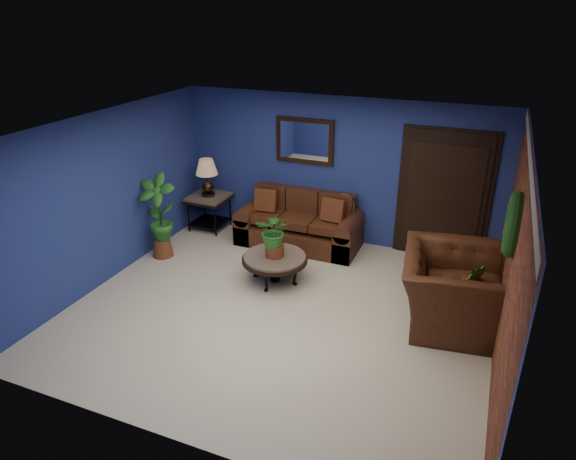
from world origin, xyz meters
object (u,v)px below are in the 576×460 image
at_px(sofa, 300,227).
at_px(end_table, 209,203).
at_px(coffee_table, 275,259).
at_px(side_chair, 341,219).
at_px(table_lamp, 207,173).
at_px(armchair, 452,290).

bearing_deg(sofa, end_table, -179.09).
xyz_separation_m(sofa, coffee_table, (0.13, -1.38, 0.06)).
xyz_separation_m(coffee_table, side_chair, (0.58, 1.42, 0.18)).
height_order(table_lamp, armchair, table_lamp).
bearing_deg(armchair, side_chair, 44.75).
height_order(coffee_table, side_chair, side_chair).
bearing_deg(sofa, coffee_table, -84.81).
xyz_separation_m(end_table, side_chair, (2.49, 0.07, 0.05)).
distance_m(end_table, table_lamp, 0.57).
height_order(sofa, end_table, sofa).
bearing_deg(coffee_table, table_lamp, 144.64).
relative_size(table_lamp, armchair, 0.45).
bearing_deg(side_chair, end_table, -169.29).
distance_m(end_table, armchair, 4.68).
bearing_deg(end_table, sofa, 0.91).
bearing_deg(coffee_table, end_table, 144.64).
relative_size(sofa, side_chair, 2.14).
distance_m(table_lamp, armchair, 4.72).
bearing_deg(table_lamp, coffee_table, -35.36).
bearing_deg(side_chair, sofa, -167.46).
xyz_separation_m(sofa, side_chair, (0.70, 0.04, 0.24)).
height_order(coffee_table, armchair, armchair).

